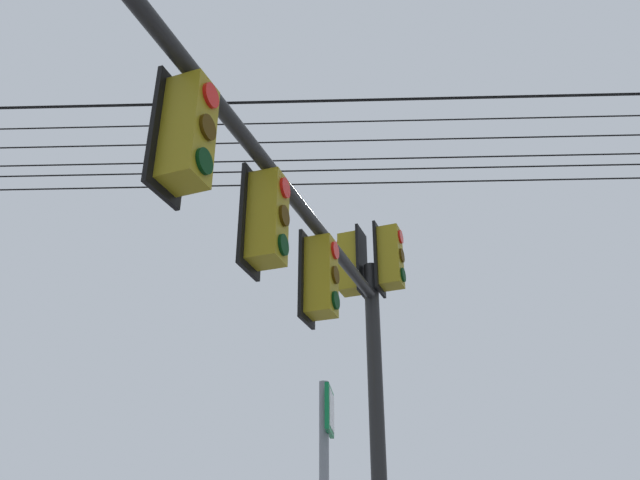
# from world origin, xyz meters

# --- Properties ---
(signal_mast_assembly) EXTENTS (5.73, 4.09, 6.15)m
(signal_mast_assembly) POSITION_xyz_m (-0.76, 1.14, 4.42)
(signal_mast_assembly) COLOR black
(signal_mast_assembly) RESTS_ON ground
(overhead_wire_span) EXTENTS (6.10, 22.77, 1.70)m
(overhead_wire_span) POSITION_xyz_m (0.91, 1.22, 7.79)
(overhead_wire_span) COLOR black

